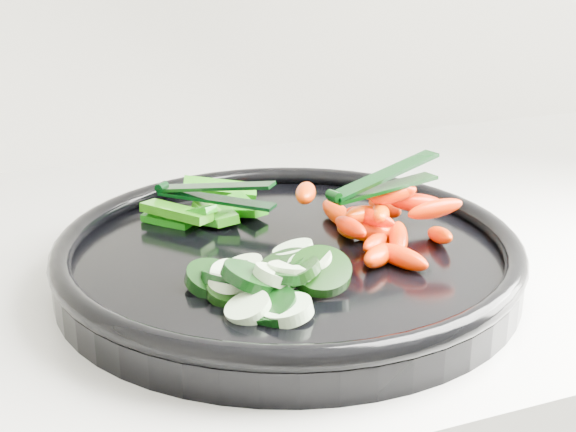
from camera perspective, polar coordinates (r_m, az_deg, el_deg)
name	(u,v)px	position (r m, az deg, el deg)	size (l,w,h in m)	color
veggie_tray	(288,256)	(0.65, 0.00, -2.87)	(0.40, 0.40, 0.04)	black
cucumber_pile	(259,281)	(0.58, -2.04, -4.61)	(0.13, 0.12, 0.04)	black
carrot_pile	(377,219)	(0.67, 6.35, -0.22)	(0.14, 0.16, 0.05)	#E63B00
pepper_pile	(205,210)	(0.72, -5.92, 0.45)	(0.12, 0.10, 0.04)	#186E0A
tong_carrot	(382,182)	(0.66, 6.70, 2.41)	(0.11, 0.04, 0.02)	black
tong_pepper	(212,193)	(0.71, -5.42, 1.67)	(0.09, 0.09, 0.02)	black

